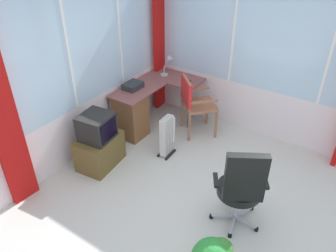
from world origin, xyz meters
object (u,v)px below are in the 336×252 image
at_px(tv_on_stand, 99,143).
at_px(space_heater, 167,135).
at_px(desk, 135,111).
at_px(tv_remote, 187,80).
at_px(office_chair, 242,186).
at_px(paper_tray, 133,86).
at_px(wooden_armchair, 192,99).
at_px(desk_lamp, 169,63).

bearing_deg(tv_on_stand, space_heater, -41.55).
relative_size(desk, tv_on_stand, 1.73).
xyz_separation_m(tv_remote, tv_on_stand, (-1.75, 0.37, -0.38)).
distance_m(office_chair, tv_on_stand, 2.10).
bearing_deg(paper_tray, tv_remote, -38.58).
bearing_deg(wooden_armchair, desk_lamp, 60.78).
distance_m(tv_on_stand, space_heater, 0.99).
relative_size(desk, space_heater, 2.20).
relative_size(paper_tray, office_chair, 0.27).
bearing_deg(desk_lamp, tv_on_stand, -179.32).
bearing_deg(tv_remote, office_chair, -118.28).
xyz_separation_m(tv_remote, wooden_armchair, (-0.32, -0.29, -0.11)).
height_order(desk, wooden_armchair, wooden_armchair).
xyz_separation_m(paper_tray, tv_on_stand, (-1.04, -0.20, -0.42)).
xyz_separation_m(desk, desk_lamp, (0.89, -0.07, 0.54)).
bearing_deg(tv_remote, paper_tray, 157.86).
xyz_separation_m(wooden_armchair, office_chair, (-1.38, -1.43, -0.02)).
relative_size(paper_tray, space_heater, 0.47).
xyz_separation_m(desk, wooden_armchair, (0.51, -0.76, 0.22)).
relative_size(tv_remote, tv_on_stand, 0.18).
relative_size(desk_lamp, space_heater, 0.52).
distance_m(wooden_armchair, office_chair, 1.98).
bearing_deg(wooden_armchair, paper_tray, 114.16).
relative_size(wooden_armchair, space_heater, 1.52).
bearing_deg(space_heater, tv_on_stand, 138.45).
distance_m(wooden_armchair, space_heater, 0.74).
distance_m(office_chair, space_heater, 1.62).
bearing_deg(office_chair, paper_tray, 66.54).
height_order(tv_remote, tv_on_stand, tv_on_stand).
distance_m(paper_tray, space_heater, 1.01).
bearing_deg(office_chair, desk_lamp, 50.16).
relative_size(desk_lamp, paper_tray, 1.11).
distance_m(desk, paper_tray, 0.40).
bearing_deg(office_chair, space_heater, 64.04).
xyz_separation_m(desk_lamp, space_heater, (-1.06, -0.68, -0.62)).
bearing_deg(desk, space_heater, -103.19).
bearing_deg(paper_tray, desk, -139.14).
relative_size(desk, office_chair, 1.28).
bearing_deg(paper_tray, space_heater, -109.07).
xyz_separation_m(paper_tray, space_heater, (-0.30, -0.86, -0.45)).
bearing_deg(space_heater, paper_tray, 70.93).
height_order(desk_lamp, tv_on_stand, desk_lamp).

